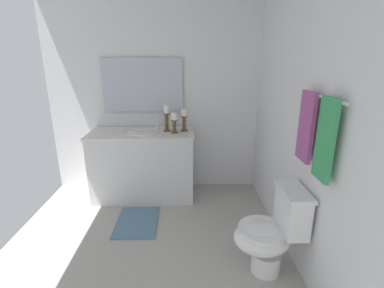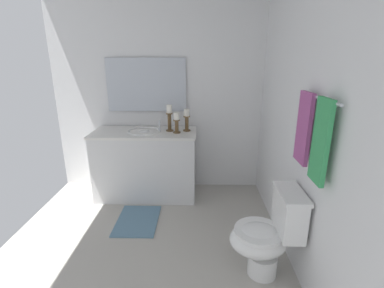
# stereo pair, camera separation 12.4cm
# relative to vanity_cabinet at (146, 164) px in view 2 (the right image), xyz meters

# --- Properties ---
(floor) EXTENTS (3.02, 2.69, 0.02)m
(floor) POSITION_rel_vanity_cabinet_xyz_m (1.19, 0.15, -0.44)
(floor) COLOR #B2ADA3
(floor) RESTS_ON ground
(wall_back) EXTENTS (3.02, 0.04, 2.45)m
(wall_back) POSITION_rel_vanity_cabinet_xyz_m (1.19, 1.49, 0.80)
(wall_back) COLOR white
(wall_back) RESTS_ON ground
(wall_left) EXTENTS (0.04, 2.69, 2.45)m
(wall_left) POSITION_rel_vanity_cabinet_xyz_m (-0.33, 0.15, 0.80)
(wall_left) COLOR white
(wall_left) RESTS_ON ground
(vanity_cabinet) EXTENTS (0.58, 1.27, 0.85)m
(vanity_cabinet) POSITION_rel_vanity_cabinet_xyz_m (0.00, 0.00, 0.00)
(vanity_cabinet) COLOR silver
(vanity_cabinet) RESTS_ON ground
(sink_basin) EXTENTS (0.40, 0.40, 0.24)m
(sink_basin) POSITION_rel_vanity_cabinet_xyz_m (0.00, 0.00, 0.39)
(sink_basin) COLOR white
(sink_basin) RESTS_ON vanity_cabinet
(mirror) EXTENTS (0.02, 1.00, 0.66)m
(mirror) POSITION_rel_vanity_cabinet_xyz_m (-0.28, 0.00, 0.95)
(mirror) COLOR silver
(candle_holder_tall) EXTENTS (0.09, 0.09, 0.27)m
(candle_holder_tall) POSITION_rel_vanity_cabinet_xyz_m (-0.04, 0.52, 0.57)
(candle_holder_tall) COLOR brown
(candle_holder_tall) RESTS_ON vanity_cabinet
(candle_holder_short) EXTENTS (0.09, 0.09, 0.24)m
(candle_holder_short) POSITION_rel_vanity_cabinet_xyz_m (0.05, 0.40, 0.55)
(candle_holder_short) COLOR brown
(candle_holder_short) RESTS_ON vanity_cabinet
(candle_holder_mid) EXTENTS (0.09, 0.09, 0.32)m
(candle_holder_mid) POSITION_rel_vanity_cabinet_xyz_m (-0.04, 0.31, 0.60)
(candle_holder_mid) COLOR brown
(candle_holder_mid) RESTS_ON vanity_cabinet
(toilet) EXTENTS (0.39, 0.54, 0.75)m
(toilet) POSITION_rel_vanity_cabinet_xyz_m (1.36, 1.21, -0.06)
(toilet) COLOR white
(toilet) RESTS_ON ground
(towel_bar) EXTENTS (0.59, 0.02, 0.02)m
(towel_bar) POSITION_rel_vanity_cabinet_xyz_m (1.45, 1.43, 1.04)
(towel_bar) COLOR silver
(towel_near_vanity) EXTENTS (0.21, 0.03, 0.51)m
(towel_near_vanity) POSITION_rel_vanity_cabinet_xyz_m (1.31, 1.41, 0.80)
(towel_near_vanity) COLOR #A54C8C
(towel_near_vanity) RESTS_ON towel_bar
(towel_center) EXTENTS (0.19, 0.03, 0.54)m
(towel_center) POSITION_rel_vanity_cabinet_xyz_m (1.60, 1.41, 0.79)
(towel_center) COLOR #389E59
(towel_center) RESTS_ON towel_bar
(bath_mat) EXTENTS (0.60, 0.44, 0.02)m
(bath_mat) POSITION_rel_vanity_cabinet_xyz_m (0.62, 0.00, -0.42)
(bath_mat) COLOR slate
(bath_mat) RESTS_ON ground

